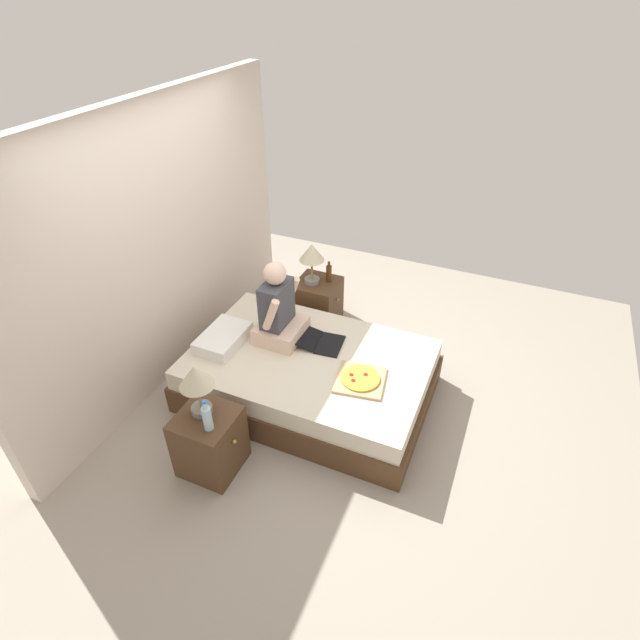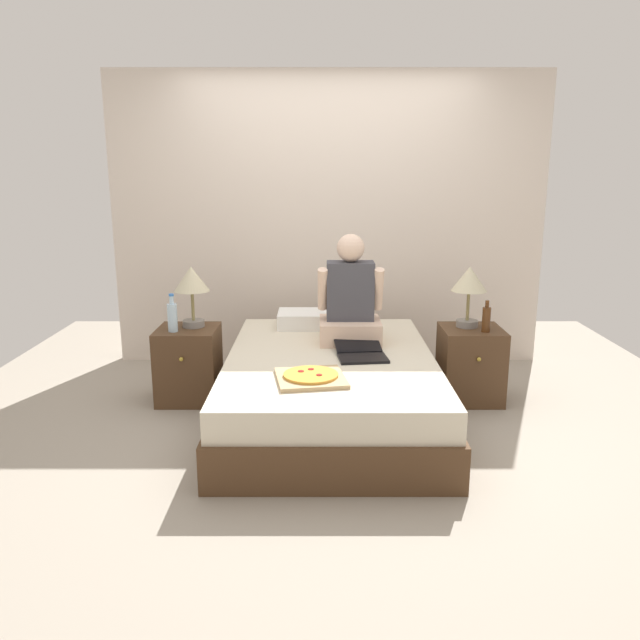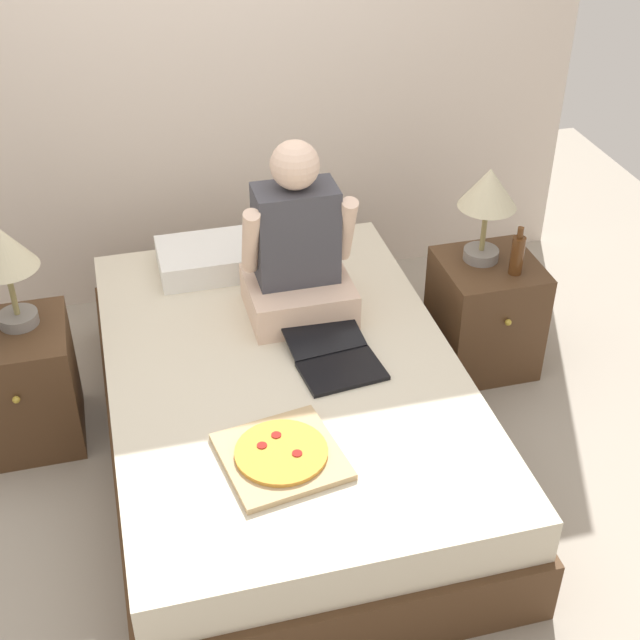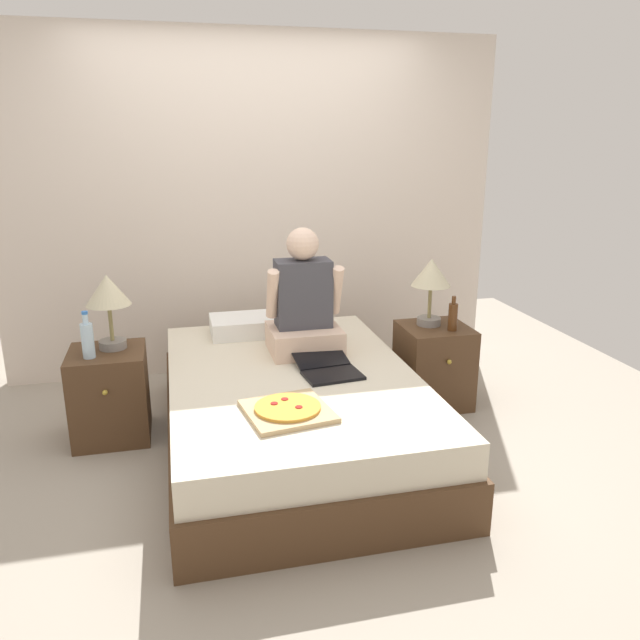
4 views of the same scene
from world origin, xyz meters
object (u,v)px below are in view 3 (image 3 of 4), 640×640
object	(u,v)px
nightstand_right	(484,314)
person_seated	(297,253)
bed	(285,409)
nightstand_left	(22,385)
lamp_on_right_nightstand	(488,195)
beer_bottle	(517,254)
laptop	(336,359)
pizza_box	(281,455)
lamp_on_left_nightstand	(3,255)

from	to	relation	value
nightstand_right	person_seated	size ratio (longest dim) A/B	0.71
bed	nightstand_left	size ratio (longest dim) A/B	3.90
nightstand_right	lamp_on_right_nightstand	size ratio (longest dim) A/B	1.22
beer_bottle	laptop	distance (m)	0.98
laptop	beer_bottle	bearing A→B (deg)	19.25
beer_bottle	person_seated	world-z (taller)	person_seated
pizza_box	beer_bottle	bearing A→B (deg)	32.79
beer_bottle	laptop	world-z (taller)	beer_bottle
nightstand_left	lamp_on_left_nightstand	distance (m)	0.61
lamp_on_left_nightstand	nightstand_left	bearing A→B (deg)	-128.63
laptop	lamp_on_left_nightstand	bearing A→B (deg)	158.85
laptop	pizza_box	distance (m)	0.58
beer_bottle	lamp_on_left_nightstand	bearing A→B (deg)	175.97
beer_bottle	nightstand_left	bearing A→B (deg)	177.36
laptop	pizza_box	xyz separation A→B (m)	(-0.33, -0.48, -0.00)
lamp_on_left_nightstand	lamp_on_right_nightstand	distance (m)	2.03
lamp_on_left_nightstand	beer_bottle	bearing A→B (deg)	-4.03
bed	lamp_on_right_nightstand	size ratio (longest dim) A/B	4.78
lamp_on_right_nightstand	person_seated	xyz separation A→B (m)	(-0.87, -0.06, -0.13)
laptop	person_seated	bearing A→B (deg)	97.93
laptop	lamp_on_right_nightstand	bearing A→B (deg)	29.96
bed	person_seated	xyz separation A→B (m)	(0.15, 0.37, 0.52)
person_seated	laptop	bearing A→B (deg)	-82.07
bed	lamp_on_left_nightstand	world-z (taller)	lamp_on_left_nightstand
nightstand_left	lamp_on_left_nightstand	world-z (taller)	lamp_on_left_nightstand
lamp_on_right_nightstand	nightstand_right	bearing A→B (deg)	-59.07
bed	lamp_on_left_nightstand	xyz separation A→B (m)	(-1.01, 0.43, 0.65)
person_seated	pizza_box	distance (m)	0.97
lamp_on_right_nightstand	beer_bottle	size ratio (longest dim) A/B	1.96
nightstand_left	pizza_box	xyz separation A→B (m)	(0.92, -0.90, 0.20)
bed	nightstand_left	bearing A→B (deg)	160.19
person_seated	pizza_box	size ratio (longest dim) A/B	1.70
nightstand_left	lamp_on_left_nightstand	bearing A→B (deg)	51.37
lamp_on_left_nightstand	bed	bearing A→B (deg)	-22.98
lamp_on_right_nightstand	person_seated	bearing A→B (deg)	-176.01
lamp_on_right_nightstand	person_seated	world-z (taller)	person_seated
nightstand_right	lamp_on_left_nightstand	bearing A→B (deg)	178.61
nightstand_left	laptop	world-z (taller)	nightstand_left
lamp_on_left_nightstand	person_seated	size ratio (longest dim) A/B	0.58
bed	pizza_box	bearing A→B (deg)	-103.53
bed	nightstand_right	bearing A→B (deg)	19.81
nightstand_right	laptop	xyz separation A→B (m)	(-0.84, -0.42, 0.21)
lamp_on_left_nightstand	person_seated	bearing A→B (deg)	-3.01
pizza_box	laptop	bearing A→B (deg)	55.59
nightstand_left	person_seated	distance (m)	1.29
nightstand_left	person_seated	size ratio (longest dim) A/B	0.71
bed	beer_bottle	size ratio (longest dim) A/B	9.34
nightstand_left	pizza_box	size ratio (longest dim) A/B	1.20
nightstand_left	beer_bottle	distance (m)	2.20
nightstand_right	person_seated	distance (m)	1.02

